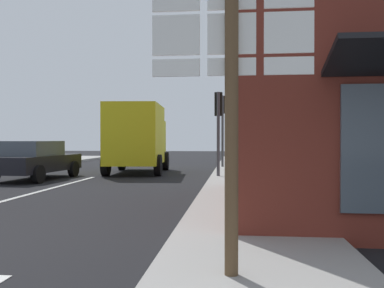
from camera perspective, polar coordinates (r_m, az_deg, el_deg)
The scene contains 8 objects.
ground_plane at distance 15.47m, azimuth -15.79°, elevation -5.07°, with size 80.00×80.00×0.00m, color black.
sidewalk_right at distance 12.40m, azimuth 7.27°, elevation -6.14°, with size 2.46×44.00×0.14m, color #9E9B96.
lane_centre_stripe at distance 11.87m, azimuth -22.99°, elevation -6.80°, with size 0.16×12.00×0.01m, color silver.
sedan_far at distance 16.95m, azimuth -20.66°, elevation -2.02°, with size 2.21×4.32×1.47m.
delivery_truck at distance 19.07m, azimuth -7.46°, elevation 0.98°, with size 2.78×5.14×3.05m.
route_sign_post at distance 4.33m, azimuth 5.43°, elevation 6.91°, with size 1.66×0.14×3.20m.
traffic_light_far_right at distance 21.53m, azimuth 4.21°, elevation 3.98°, with size 0.30×0.49×3.77m.
traffic_light_near_right at distance 16.07m, azimuth 3.64°, elevation 3.99°, with size 0.30×0.49×3.34m.
Camera 1 is at (5.69, -4.31, 1.53)m, focal length 39.02 mm.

